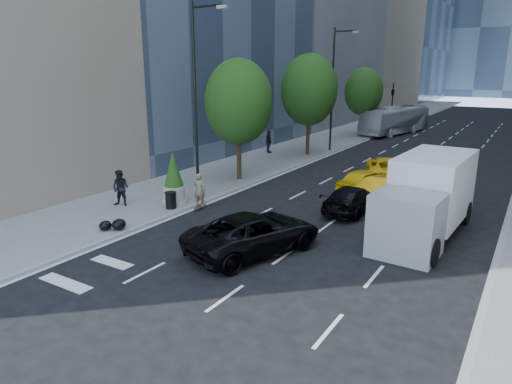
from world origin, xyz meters
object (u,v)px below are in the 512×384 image
Objects in this scene: city_bus at (395,120)px; planter_shrub at (174,179)px; black_sedan_mercedes at (353,199)px; box_truck at (427,197)px; skateboarder at (200,192)px; trash_can at (171,201)px; black_sedan_lincoln at (254,233)px.

city_bus is 3.99× the size of planter_shrub.
box_truck is (3.82, -1.60, 1.08)m from black_sedan_mercedes.
skateboarder is 7.74m from black_sedan_mercedes.
city_bus is (0.80, 32.95, 0.63)m from skateboarder.
black_sedan_mercedes is at bearing 31.47° from trash_can.
box_truck is at bearing 10.77° from planter_shrub.
planter_shrub reaches higher than black_sedan_mercedes.
planter_shrub is at bearing 121.39° from trash_can.
black_sedan_lincoln is at bearing -19.44° from trash_can.
skateboarder is 1.50m from trash_can.
box_truck is at bearing 15.27° from trash_can.
city_bus is at bearing 110.85° from box_truck.
trash_can is at bearing -79.72° from city_bus.
planter_shrub is at bearing 27.49° from black_sedan_mercedes.
planter_shrub is at bearing -80.71° from city_bus.
skateboarder is 6.31m from black_sedan_lincoln.
skateboarder is 32.96m from city_bus.
trash_can is at bearing -0.29° from black_sedan_lincoln.
skateboarder reaches higher than trash_can.
planter_shrub is at bearing -166.02° from box_truck.
city_bus is (-6.00, 29.25, 0.86)m from black_sedan_mercedes.
skateboarder is 1.64m from planter_shrub.
trash_can is at bearing -58.61° from planter_shrub.
city_bus is 34.08m from trash_can.
black_sedan_lincoln is at bearing -69.52° from city_bus.
city_bus is 13.32× the size of trash_can.
box_truck is 8.94× the size of trash_can.
box_truck reaches higher than skateboarder.
black_sedan_mercedes is 9.15m from trash_can.
black_sedan_lincoln is 36.56m from city_bus.
black_sedan_lincoln is 1.26× the size of black_sedan_mercedes.
trash_can is (-6.37, 2.25, -0.23)m from black_sedan_lincoln.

